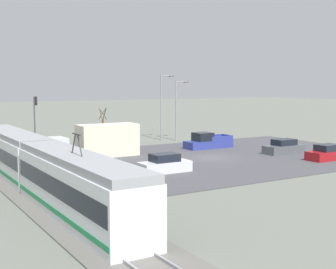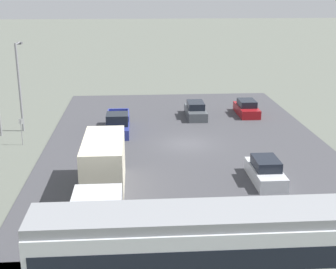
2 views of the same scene
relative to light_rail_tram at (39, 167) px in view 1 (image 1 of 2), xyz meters
name	(u,v)px [view 1 (image 1 of 2)]	position (x,y,z in m)	size (l,w,h in m)	color
ground_plane	(211,158)	(5.83, -18.58, -1.74)	(320.00, 320.00, 0.00)	#60665B
road_surface	(211,158)	(5.83, -18.58, -1.70)	(22.55, 36.51, 0.08)	#424247
rail_bed	(18,177)	(5.83, 0.00, -1.69)	(62.50, 4.40, 0.22)	#5B5954
light_rail_tram	(39,167)	(0.00, 0.00, 0.00)	(28.66, 2.66, 4.56)	silver
box_truck	(95,142)	(11.92, -8.89, -0.19)	(2.49, 10.19, 3.20)	silver
pickup_truck	(208,142)	(11.48, -22.31, -0.99)	(2.00, 5.61, 1.79)	navy
sedan_car_0	(328,153)	(-1.08, -27.25, -1.06)	(1.84, 4.32, 1.47)	maroon
sedan_car_1	(165,165)	(1.55, -10.72, -1.03)	(1.79, 4.31, 1.53)	silver
sedan_car_2	(284,147)	(4.08, -26.72, -1.05)	(1.78, 4.57, 1.49)	#4C5156
traffic_light_pole	(35,116)	(20.13, -5.41, 2.04)	(0.28, 0.47, 5.91)	#47474C
street_tree	(103,128)	(20.86, -13.67, 0.29)	(1.06, 0.88, 4.48)	brown
street_lamp_near_crossing	(177,106)	(19.84, -23.61, 2.72)	(0.36, 1.95, 7.69)	gray
street_lamp_mid_block	(163,103)	(21.43, -22.34, 3.12)	(0.36, 1.95, 8.47)	gray
no_parking_sign	(153,132)	(19.03, -19.47, -0.41)	(0.32, 0.08, 2.18)	gray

